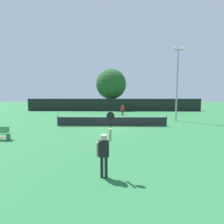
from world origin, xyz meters
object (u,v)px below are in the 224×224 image
Objects in this scene: parked_car_near at (80,105)px; parked_car_mid at (121,105)px; player_serving at (104,149)px; tennis_ball at (136,129)px; light_pole at (177,80)px; large_tree at (111,84)px; spare_racket at (1,138)px; player_receiving at (123,109)px.

parked_car_mid is at bearing -20.52° from parked_car_near.
parked_car_near is 9.87m from parked_car_mid.
player_serving is 36.61× the size of tennis_ball.
light_pole is 1.93× the size of parked_car_near.
parked_car_near is (-7.41, 4.11, -4.55)m from large_tree.
player_serving reaches higher than spare_racket.
tennis_ball is 0.01× the size of large_tree.
large_tree is at bearing 97.38° from tennis_ball.
spare_racket is at bearing -160.69° from tennis_ball.
light_pole is at bearing 28.76° from spare_racket.
player_serving reaches higher than parked_car_near.
player_serving is 4.81× the size of spare_racket.
parked_car_mid is (-0.59, 23.31, 0.74)m from tennis_ball.
parked_car_near and parked_car_mid have the same top height.
light_pole is at bearing 62.37° from player_serving.
player_receiving is at bearing -65.31° from parked_car_near.
player_receiving is at bearing -79.67° from large_tree.
light_pole reaches higher than parked_car_near.
player_serving reaches higher than parked_car_mid.
parked_car_near reaches higher than spare_racket.
light_pole is (7.56, 14.44, 3.73)m from player_serving.
spare_racket is at bearing -110.07° from parked_car_mid.
tennis_ball is 22.28m from large_tree.
parked_car_near is at bearing 102.74° from player_serving.
parked_car_mid is (0.19, 12.81, -0.16)m from player_receiving.
parked_car_mid is at bearing 91.44° from tennis_ball.
tennis_ball is at bearing 19.31° from spare_racket.
large_tree is at bearing 90.97° from player_serving.
large_tree reaches higher than parked_car_near.
parked_car_mid is (-5.89, 18.39, -4.05)m from light_pole.
large_tree is at bearing -36.29° from parked_car_near.
player_serving is at bearing -84.56° from parked_car_near.
player_receiving is 0.18× the size of light_pole.
player_receiving reaches higher than spare_racket.
parked_car_mid is (1.67, 32.83, -0.31)m from player_serving.
player_serving reaches higher than player_receiving.
player_receiving is 0.18× the size of large_tree.
light_pole reaches higher than player_serving.
light_pole is (15.44, 8.48, 4.80)m from spare_racket.
parked_car_near is (-9.41, 15.07, -0.16)m from player_receiving.
tennis_ball is (2.26, 9.52, -1.06)m from player_serving.
player_receiving reaches higher than tennis_ball.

